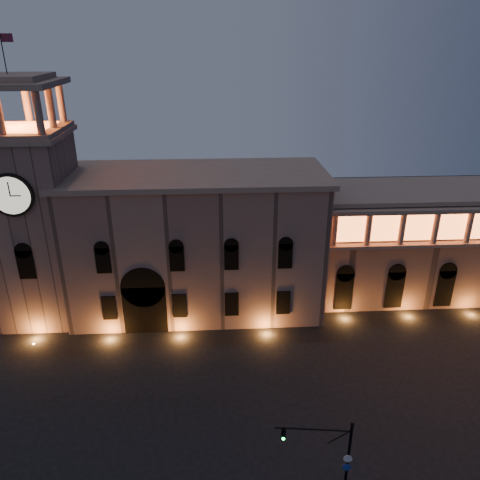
{
  "coord_description": "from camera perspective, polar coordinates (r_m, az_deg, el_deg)",
  "views": [
    {
      "loc": [
        0.23,
        -30.63,
        31.83
      ],
      "look_at": [
        2.96,
        16.0,
        11.55
      ],
      "focal_mm": 35.0,
      "sensor_mm": 36.0,
      "label": 1
    }
  ],
  "objects": [
    {
      "name": "colonnade_wing",
      "position": [
        67.71,
        24.92,
        -0.03
      ],
      "size": [
        40.6,
        11.5,
        14.5
      ],
      "color": "#825F53",
      "rests_on": "ground"
    },
    {
      "name": "clock_tower",
      "position": [
        58.88,
        -23.76,
        2.25
      ],
      "size": [
        9.8,
        9.8,
        32.4
      ],
      "color": "#876558",
      "rests_on": "ground"
    },
    {
      "name": "government_building",
      "position": [
        57.44,
        -5.37,
        -0.3
      ],
      "size": [
        30.8,
        12.8,
        17.6
      ],
      "color": "#876558",
      "rests_on": "ground"
    },
    {
      "name": "traffic_light",
      "position": [
        37.57,
        11.44,
        -24.87
      ],
      "size": [
        5.57,
        1.03,
        7.67
      ],
      "rotation": [
        0.0,
        0.0,
        -0.12
      ],
      "color": "black",
      "rests_on": "ground"
    },
    {
      "name": "ground",
      "position": [
        44.17,
        -2.84,
        -22.66
      ],
      "size": [
        160.0,
        160.0,
        0.0
      ],
      "primitive_type": "plane",
      "color": "black",
      "rests_on": "ground"
    }
  ]
}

